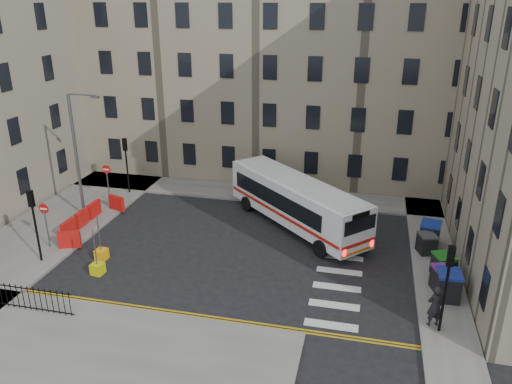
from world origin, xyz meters
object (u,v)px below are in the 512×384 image
at_px(streetlamp, 76,154).
at_px(bus, 296,201).
at_px(bollard_yellow, 102,254).
at_px(wheelie_bin_b, 443,279).
at_px(wheelie_bin_e, 430,234).
at_px(wheelie_bin_c, 443,266).
at_px(wheelie_bin_a, 448,285).
at_px(bollard_chevron, 98,269).
at_px(wheelie_bin_d, 427,243).
at_px(pedestrian, 435,306).

relative_size(streetlamp, bus, 0.83).
distance_m(streetlamp, bollard_yellow, 7.50).
height_order(wheelie_bin_b, wheelie_bin_e, wheelie_bin_e).
xyz_separation_m(bus, bollard_yellow, (-9.80, -6.70, -1.46)).
bearing_deg(wheelie_bin_c, streetlamp, 152.56).
bearing_deg(wheelie_bin_b, bus, 126.38).
relative_size(wheelie_bin_a, bollard_chevron, 2.33).
bearing_deg(wheelie_bin_d, wheelie_bin_c, -94.19).
bearing_deg(wheelie_bin_e, streetlamp, -166.53).
bearing_deg(bollard_yellow, wheelie_bin_a, 0.32).
bearing_deg(wheelie_bin_a, wheelie_bin_e, 91.48).
bearing_deg(bollard_yellow, wheelie_bin_c, 6.71).
relative_size(wheelie_bin_a, bollard_yellow, 2.33).
relative_size(bus, bollard_yellow, 16.41).
distance_m(wheelie_bin_b, wheelie_bin_d, 3.91).
xyz_separation_m(streetlamp, wheelie_bin_d, (21.59, -0.23, -3.61)).
distance_m(wheelie_bin_b, pedestrian, 3.14).
distance_m(wheelie_bin_a, wheelie_bin_b, 0.69).
height_order(pedestrian, bollard_chevron, pedestrian).
distance_m(wheelie_bin_a, pedestrian, 2.54).
relative_size(wheelie_bin_c, bollard_yellow, 2.32).
distance_m(wheelie_bin_a, wheelie_bin_e, 5.62).
height_order(wheelie_bin_e, bollard_chevron, wheelie_bin_e).
xyz_separation_m(wheelie_bin_a, wheelie_bin_b, (-0.14, 0.67, -0.08)).
height_order(wheelie_bin_d, pedestrian, pedestrian).
distance_m(wheelie_bin_b, bollard_yellow, 18.06).
bearing_deg(streetlamp, wheelie_bin_b, -10.56).
height_order(bollard_yellow, bollard_chevron, same).
bearing_deg(pedestrian, streetlamp, -40.50).
xyz_separation_m(wheelie_bin_a, bollard_yellow, (-18.18, -0.10, -0.55)).
relative_size(bus, wheelie_bin_e, 6.78).
bearing_deg(pedestrian, bus, -71.98).
relative_size(wheelie_bin_d, pedestrian, 0.65).
distance_m(bus, wheelie_bin_c, 9.60).
bearing_deg(wheelie_bin_e, bollard_chevron, -146.02).
bearing_deg(pedestrian, wheelie_bin_a, -131.75).
bearing_deg(bollard_chevron, streetlamp, 126.00).
xyz_separation_m(streetlamp, wheelie_bin_a, (22.19, -4.78, -3.48)).
bearing_deg(wheelie_bin_c, pedestrian, -121.57).
xyz_separation_m(wheelie_bin_d, bollard_yellow, (-17.57, -4.65, -0.43)).
relative_size(wheelie_bin_d, bollard_chevron, 2.10).
bearing_deg(bollard_yellow, bus, 34.35).
relative_size(streetlamp, bollard_chevron, 13.57).
xyz_separation_m(streetlamp, wheelie_bin_b, (22.05, -4.11, -3.56)).
bearing_deg(wheelie_bin_e, wheelie_bin_b, -76.25).
height_order(wheelie_bin_b, wheelie_bin_c, wheelie_bin_c).
bearing_deg(wheelie_bin_d, wheelie_bin_e, 58.43).
relative_size(wheelie_bin_b, bollard_chevron, 2.27).
xyz_separation_m(wheelie_bin_b, pedestrian, (-0.71, -3.04, 0.35)).
bearing_deg(bus, wheelie_bin_c, -74.87).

